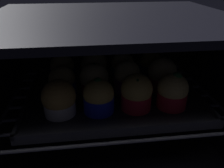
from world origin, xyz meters
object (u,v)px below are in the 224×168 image
Objects in this scene: muffin_row2_col0 at (62,69)px; muffin_row2_col2 at (123,66)px; muffin_row1_col3 at (162,75)px; muffin_row1_col1 at (94,80)px; baking_tray at (112,93)px; muffin_row1_col2 at (127,77)px; muffin_row0_col2 at (136,93)px; muffin_row0_col0 at (59,99)px; muffin_row1_col0 at (62,82)px; muffin_row0_col3 at (172,91)px; muffin_row0_col1 at (99,97)px; muffin_row2_col3 at (151,65)px; muffin_row2_col1 at (94,66)px.

muffin_row2_col0 and muffin_row2_col2 have the same top height.
muffin_row2_col0 is at bearing 162.27° from muffin_row1_col3.
muffin_row1_col1 is 1.02× the size of muffin_row2_col0.
muffin_row1_col2 reaches higher than baking_tray.
muffin_row1_col3 reaches higher than muffin_row0_col2.
muffin_row0_col0 is 9.06cm from muffin_row1_col0.
muffin_row2_col0 is at bearing 135.99° from muffin_row0_col2.
muffin_row0_col3 is at bearing -26.47° from muffin_row1_col1.
muffin_row0_col0 is 8.94cm from muffin_row0_col1.
muffin_row1_col0 is (-26.36, 9.22, -0.39)cm from muffin_row0_col3.
muffin_row1_col3 is at bearing -0.25° from muffin_row1_col0.
muffin_row1_col2 is at bearing -91.15° from muffin_row2_col2.
muffin_row2_col0 is (-18.22, 17.60, -0.23)cm from muffin_row0_col2.
muffin_row1_col1 is (-4.70, -0.22, 4.47)cm from baking_tray.
muffin_row0_col1 reaches higher than muffin_row1_col0.
muffin_row0_col3 is at bearing -0.38° from muffin_row0_col1.
muffin_row0_col2 is 9.36cm from muffin_row1_col2.
muffin_row0_col1 reaches higher than muffin_row2_col3.
muffin_row0_col2 is 20.10cm from muffin_row2_col1.
muffin_row0_col0 is at bearing -145.62° from baking_tray.
muffin_row0_col2 is (17.80, 0.06, 0.34)cm from muffin_row0_col0.
muffin_row0_col3 reaches higher than muffin_row2_col3.
muffin_row2_col2 is (8.59, -0.27, -0.36)cm from muffin_row2_col1.
muffin_row1_col2 is 8.42cm from muffin_row2_col2.
muffin_row2_col3 is (0.01, 18.51, -0.49)cm from muffin_row0_col3.
muffin_row2_col1 reaches higher than muffin_row0_col1.
baking_tray is at bearing -174.55° from muffin_row1_col2.
muffin_row1_col2 is (-0.46, 9.34, -0.19)cm from muffin_row0_col2.
muffin_row2_col0 is at bearing 146.45° from muffin_row0_col3.
baking_tray is 5.25× the size of muffin_row2_col0.
muffin_row0_col0 reaches higher than baking_tray.
muffin_row2_col1 is 1.10× the size of muffin_row2_col2.
muffin_row2_col2 reaches higher than muffin_row1_col0.
muffin_row0_col2 is (8.85, 0.11, 0.43)cm from muffin_row0_col1.
muffin_row0_col2 reaches higher than muffin_row0_col1.
muffin_row1_col2 is 0.94× the size of muffin_row1_col3.
muffin_row1_col2 reaches higher than muffin_row2_col3.
muffin_row0_col0 and muffin_row2_col0 have the same top height.
muffin_row1_col3 is (13.71, -0.07, 4.85)cm from baking_tray.
muffin_row0_col2 is 12.78cm from muffin_row1_col1.
muffin_row2_col3 is at bearing 34.71° from muffin_row0_col0.
muffin_row0_col1 is 25.41cm from muffin_row2_col3.
muffin_row2_col2 reaches higher than baking_tray.
muffin_row0_col2 is at bearing -89.05° from muffin_row2_col2.
muffin_row1_col0 is 27.96cm from muffin_row2_col3.
muffin_row0_col3 is (13.30, -9.18, 4.54)cm from baking_tray.
muffin_row1_col2 is (8.86, 0.61, -0.03)cm from muffin_row1_col1.
muffin_row2_col3 is (9.15, 8.94, -0.39)cm from muffin_row1_col2.
muffin_row0_col1 reaches higher than muffin_row2_col2.
baking_tray is 4.88× the size of muffin_row1_col3.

